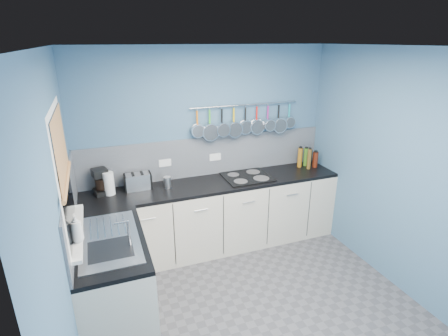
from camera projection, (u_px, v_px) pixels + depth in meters
floor at (254, 307)px, 3.55m from camera, size 3.20×3.00×0.02m
ceiling at (264, 45)px, 2.68m from camera, size 3.20×3.00×0.02m
wall_back at (207, 148)px, 4.44m from camera, size 3.20×0.02×2.50m
wall_front at (388, 310)px, 1.79m from camera, size 3.20×0.02×2.50m
wall_left at (63, 226)px, 2.59m from camera, size 0.02×3.00×2.50m
wall_right at (398, 172)px, 3.65m from camera, size 0.02×3.00×2.50m
backsplash_back at (207, 156)px, 4.46m from camera, size 3.20×0.02×0.50m
backsplash_left at (71, 204)px, 3.16m from camera, size 0.02×1.80×0.50m
cabinet_run_back at (215, 216)px, 4.45m from camera, size 3.20×0.60×0.86m
worktop_back at (215, 184)px, 4.30m from camera, size 3.20×0.60×0.04m
cabinet_run_left at (115, 283)px, 3.24m from camera, size 0.60×1.20×0.86m
worktop_left at (109, 241)px, 3.08m from camera, size 0.60×1.20×0.04m
window_frame at (64, 174)px, 2.76m from camera, size 0.01×1.00×1.10m
window_glass at (64, 174)px, 2.76m from camera, size 0.01×0.90×1.00m
bamboo_blind at (61, 147)px, 2.68m from camera, size 0.01×0.90×0.55m
window_sill at (76, 231)px, 2.94m from camera, size 0.10×0.98×0.03m
sink_unit at (109, 239)px, 3.07m from camera, size 0.50×0.95×0.01m
mixer_tap at (129, 233)px, 2.92m from camera, size 0.12×0.08×0.26m
socket_left at (165, 163)px, 4.27m from camera, size 0.15×0.01×0.09m
socket_right at (215, 157)px, 4.49m from camera, size 0.15×0.01×0.09m
pot_rail at (245, 105)px, 4.37m from camera, size 1.45×0.02×0.02m
soap_bottle_a at (76, 228)px, 2.72m from camera, size 0.09×0.09×0.24m
soap_bottle_b at (77, 228)px, 2.79m from camera, size 0.09×0.09×0.17m
paper_towel at (109, 183)px, 3.92m from camera, size 0.15×0.15×0.26m
coffee_maker at (101, 182)px, 3.93m from camera, size 0.21×0.22×0.29m
toaster at (138, 181)px, 4.08m from camera, size 0.29×0.18×0.19m
canister at (167, 182)px, 4.13m from camera, size 0.11×0.11×0.13m
hob at (247, 177)px, 4.45m from camera, size 0.58×0.51×0.01m
pan_0 at (197, 123)px, 4.21m from camera, size 0.17×0.07×0.36m
pan_1 at (210, 124)px, 4.28m from camera, size 0.22×0.07×0.41m
pan_2 at (222, 122)px, 4.32m from camera, size 0.18×0.09×0.37m
pan_3 at (234, 122)px, 4.38m from camera, size 0.20×0.08×0.39m
pan_4 at (245, 120)px, 4.43m from camera, size 0.18×0.06×0.37m
pan_5 at (257, 119)px, 4.48m from camera, size 0.20×0.06×0.39m
pan_6 at (268, 117)px, 4.53m from camera, size 0.16×0.11×0.35m
pan_7 at (279, 118)px, 4.59m from camera, size 0.20×0.09×0.39m
pan_8 at (289, 115)px, 4.63m from camera, size 0.15×0.07×0.34m
condiment_0 at (310, 158)px, 4.86m from camera, size 0.05×0.05×0.21m
condiment_1 at (306, 157)px, 4.82m from camera, size 0.06×0.06×0.25m
condiment_2 at (300, 158)px, 4.77m from camera, size 0.06×0.06×0.27m
condiment_3 at (315, 160)px, 4.77m from camera, size 0.07×0.07×0.21m
condiment_4 at (309, 159)px, 4.70m from camera, size 0.05×0.05×0.28m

